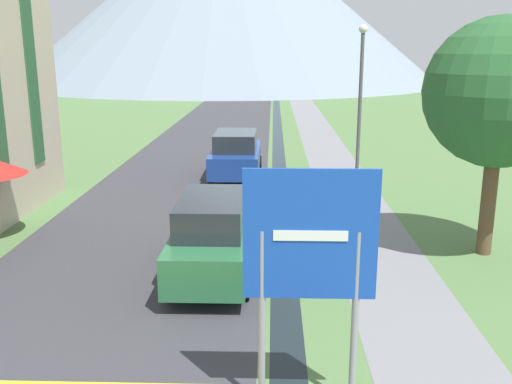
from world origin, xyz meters
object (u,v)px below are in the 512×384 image
object	(u,v)px
streetlamp	(360,100)
tree_by_path	(500,93)
road_sign	(310,257)
parked_car_far	(236,154)
parked_car_near	(213,235)

from	to	relation	value
streetlamp	tree_by_path	distance (m)	5.80
road_sign	tree_by_path	world-z (taller)	tree_by_path
road_sign	streetlamp	xyz separation A→B (m)	(2.32, 11.62, 1.07)
parked_car_far	tree_by_path	xyz separation A→B (m)	(6.73, -8.43, 3.04)
parked_car_near	parked_car_far	xyz separation A→B (m)	(-0.13, 9.91, 0.00)
road_sign	parked_car_far	xyz separation A→B (m)	(-1.96, 14.84, -1.36)
parked_car_far	streetlamp	distance (m)	5.88
parked_car_far	road_sign	bearing A→B (deg)	-82.47
road_sign	streetlamp	distance (m)	11.90
road_sign	parked_car_near	world-z (taller)	road_sign
parked_car_near	road_sign	bearing A→B (deg)	-69.60
parked_car_near	tree_by_path	distance (m)	7.42
road_sign	parked_car_near	size ratio (longest dim) A/B	0.76
parked_car_near	tree_by_path	bearing A→B (deg)	12.60
road_sign	parked_car_far	world-z (taller)	road_sign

